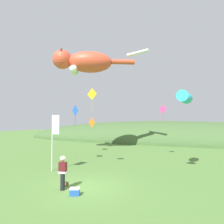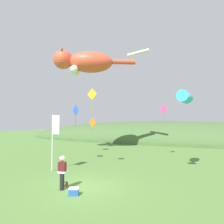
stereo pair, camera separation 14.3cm
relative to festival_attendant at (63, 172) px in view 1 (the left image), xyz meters
name	(u,v)px [view 1 (the left image)]	position (x,y,z in m)	size (l,w,h in m)	color
ground_plane	(85,187)	(0.86, 0.85, -0.95)	(120.00, 120.00, 0.00)	#517A38
distant_hill_ridge	(174,142)	(3.15, 28.50, -0.95)	(61.54, 15.67, 7.47)	#426033
festival_attendant	(63,172)	(0.00, 0.00, 0.00)	(0.45, 0.32, 1.77)	black
kite_spool	(66,184)	(-0.14, 0.55, -0.81)	(0.12, 0.28, 0.28)	olive
picnic_cooler	(75,192)	(1.02, -0.40, -0.77)	(0.58, 0.50, 0.36)	blue
festival_banner_pole	(54,134)	(-3.08, 3.10, 1.78)	(0.66, 0.08, 4.17)	silver
kite_giant_cat	(84,62)	(-5.32, 11.17, 9.68)	(8.86, 5.26, 2.93)	#E04C33
kite_fish_windsock	(186,98)	(6.00, 6.63, 4.45)	(1.15, 3.12, 0.94)	#33B2CC
kite_tube_streamer	(137,53)	(0.61, 13.21, 10.66)	(2.84, 1.22, 0.44)	white
kite_diamond_pink	(163,109)	(3.59, 11.97, 3.93)	(0.83, 0.39, 1.81)	#E53F8C
kite_diamond_blue	(75,111)	(-3.12, 6.00, 3.64)	(0.92, 0.47, 1.92)	blue
kite_diamond_gold	(92,94)	(-0.62, 4.42, 4.76)	(0.88, 0.15, 1.79)	yellow
kite_diamond_orange	(92,123)	(-4.64, 11.93, 2.54)	(1.10, 0.57, 2.13)	orange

